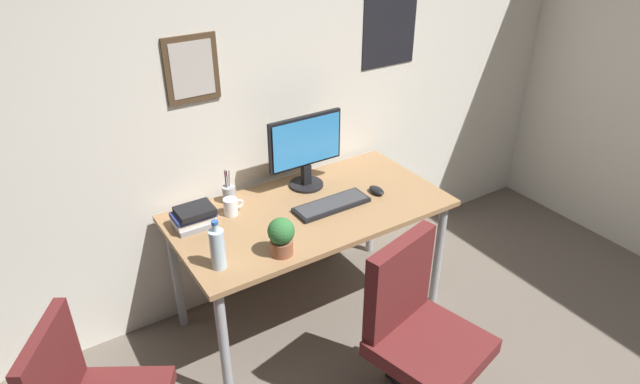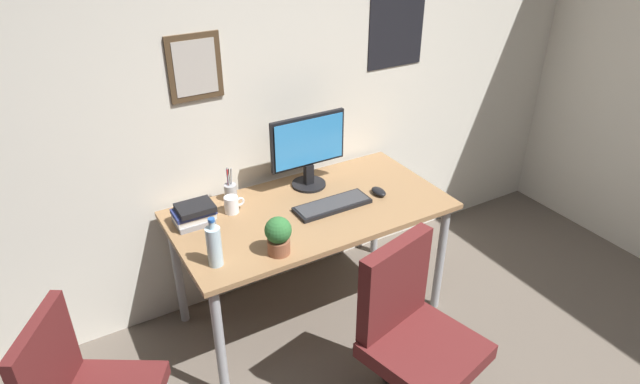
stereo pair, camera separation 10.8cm
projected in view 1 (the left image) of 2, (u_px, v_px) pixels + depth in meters
name	position (u px, v px, depth m)	size (l,w,h in m)	color
wall_back	(289.00, 83.00, 3.13)	(4.40, 0.10, 2.60)	silver
desk	(310.00, 220.00, 3.03)	(1.51, 0.78, 0.75)	#936D47
office_chair	(417.00, 328.00, 2.51)	(0.58, 0.58, 0.95)	#591E1E
monitor	(306.00, 148.00, 3.10)	(0.46, 0.20, 0.43)	black
keyboard	(332.00, 205.00, 3.00)	(0.43, 0.15, 0.03)	black
computer_mouse	(377.00, 190.00, 3.13)	(0.06, 0.11, 0.04)	black
water_bottle	(218.00, 248.00, 2.49)	(0.07, 0.07, 0.25)	silver
coffee_mug_near	(231.00, 207.00, 2.92)	(0.11, 0.08, 0.09)	white
potted_plant	(281.00, 236.00, 2.58)	(0.13, 0.13, 0.19)	brown
pen_cup	(229.00, 193.00, 3.03)	(0.07, 0.07, 0.20)	#9EA0A5
book_stack_left	(194.00, 217.00, 2.81)	(0.21, 0.16, 0.11)	gray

